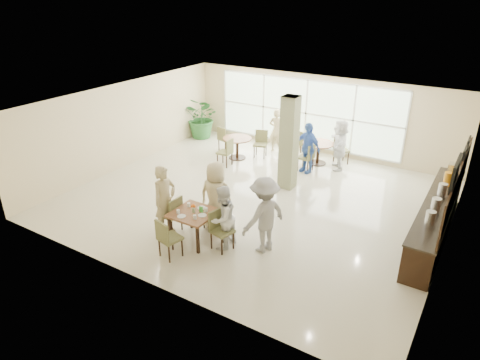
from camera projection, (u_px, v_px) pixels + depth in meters
The scene contains 23 objects.
ground at pixel (256, 199), 12.33m from camera, with size 10.00×10.00×0.00m, color beige.
room_shell at pixel (257, 143), 11.62m from camera, with size 10.00×10.00×10.00m.
window_bank at pixel (306, 113), 15.44m from camera, with size 7.00×0.04×7.00m.
column at pixel (289, 143), 12.49m from camera, with size 0.45×0.45×2.80m, color #757A55.
main_table at pixel (194, 216), 10.06m from camera, with size 0.98×0.98×0.75m.
round_table_left at pixel (237, 143), 15.01m from camera, with size 1.01×1.01×0.75m.
round_table_right at pixel (318, 148), 14.55m from camera, with size 1.08×1.08×0.75m.
chairs_main_table at pixel (194, 223), 10.12m from camera, with size 2.03×2.08×0.95m.
chairs_table_left at pixel (237, 145), 15.08m from camera, with size 1.94×1.85×0.95m.
chairs_table_right at pixel (317, 150), 14.64m from camera, with size 2.03×1.83×0.95m.
tabletop_clutter at pixel (194, 210), 9.98m from camera, with size 0.68×0.78×0.21m.
buffet_counter at pixel (437, 217), 10.24m from camera, with size 0.64×4.70×1.95m.
wall_tv at pixel (455, 173), 8.61m from camera, with size 0.06×1.00×0.58m.
framed_art_a at pixel (462, 162), 9.97m from camera, with size 0.05×0.55×0.70m.
framed_art_b at pixel (466, 152), 10.59m from camera, with size 0.05×0.55×0.70m.
potted_plant at pixel (203, 118), 16.93m from camera, with size 1.50×1.50×1.67m, color #27632B.
teen_left at pixel (165, 201), 10.27m from camera, with size 0.65×0.42×1.78m, color tan.
teen_far at pixel (216, 196), 10.51m from camera, with size 0.86×0.47×1.76m, color tan.
teen_right at pixel (222, 218), 9.75m from camera, with size 0.75×0.58×1.54m, color white.
teen_standing at pixel (264, 215), 9.58m from camera, with size 1.18×0.68×1.82m, color #9B9B9D.
adult_a at pixel (307, 148), 13.78m from camera, with size 0.98×0.56×1.67m, color #416BC4.
adult_b at pixel (340, 145), 14.03m from camera, with size 1.56×0.67×1.68m, color white.
adult_standing at pixel (277, 131), 15.51m from camera, with size 0.59×0.39×1.61m, color tan.
Camera 1 is at (5.40, -9.60, 5.59)m, focal length 32.00 mm.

